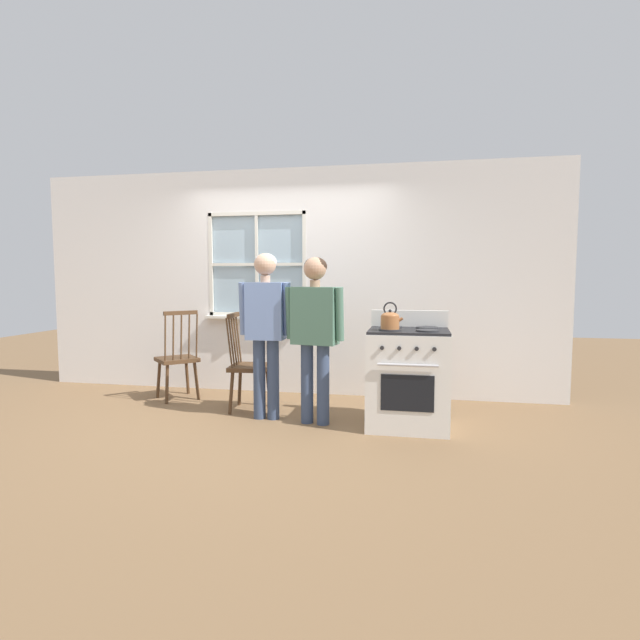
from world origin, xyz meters
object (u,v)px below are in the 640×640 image
object	(u,v)px
chair_near_wall	(178,359)
person_elderly_left	(266,318)
chair_by_window	(248,367)
person_teen_center	(315,322)
potted_plant	(251,308)
kettle	(390,320)
stove	(408,377)

from	to	relation	value
chair_near_wall	person_elderly_left	bearing A→B (deg)	110.34
chair_by_window	person_elderly_left	xyz separation A→B (m)	(0.28, -0.27, 0.54)
person_teen_center	potted_plant	distance (m)	1.55
chair_by_window	chair_near_wall	xyz separation A→B (m)	(-0.95, 0.30, 0.00)
chair_near_wall	person_teen_center	size ratio (longest dim) A/B	0.65
chair_near_wall	person_teen_center	world-z (taller)	person_teen_center
kettle	potted_plant	size ratio (longest dim) A/B	0.73
chair_by_window	potted_plant	distance (m)	1.02
chair_by_window	chair_near_wall	size ratio (longest dim) A/B	1.00
person_elderly_left	stove	distance (m)	1.49
person_teen_center	kettle	distance (m)	0.71
stove	chair_near_wall	bearing A→B (deg)	167.68
chair_by_window	person_elderly_left	world-z (taller)	person_elderly_left
person_elderly_left	kettle	distance (m)	1.23
person_elderly_left	person_teen_center	xyz separation A→B (m)	(0.51, -0.07, -0.02)
chair_by_window	person_teen_center	bearing A→B (deg)	-118.76
stove	kettle	size ratio (longest dim) A/B	4.39
person_teen_center	stove	xyz separation A→B (m)	(0.88, 0.07, -0.51)
stove	kettle	distance (m)	0.59
person_teen_center	stove	bearing A→B (deg)	13.65
person_elderly_left	person_teen_center	bearing A→B (deg)	-9.88
kettle	chair_near_wall	bearing A→B (deg)	164.00
stove	person_teen_center	bearing A→B (deg)	-175.39
person_elderly_left	chair_near_wall	bearing A→B (deg)	153.69
person_elderly_left	person_teen_center	world-z (taller)	person_elderly_left
person_elderly_left	stove	size ratio (longest dim) A/B	1.51
potted_plant	person_elderly_left	bearing A→B (deg)	-64.32
stove	person_elderly_left	bearing A→B (deg)	179.85
chair_near_wall	potted_plant	world-z (taller)	potted_plant
person_elderly_left	potted_plant	bearing A→B (deg)	114.09
kettle	potted_plant	world-z (taller)	potted_plant
chair_by_window	person_teen_center	size ratio (longest dim) A/B	0.65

